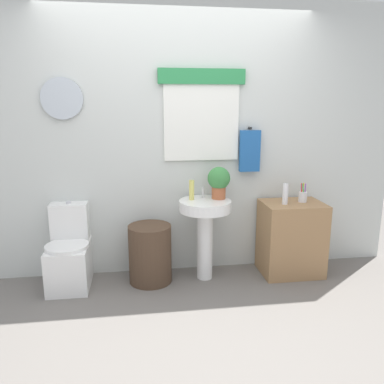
{
  "coord_description": "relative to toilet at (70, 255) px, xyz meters",
  "views": [
    {
      "loc": [
        -0.39,
        -2.54,
        1.65
      ],
      "look_at": [
        0.08,
        0.8,
        0.87
      ],
      "focal_mm": 35.7,
      "sensor_mm": 36.0,
      "label": 1
    }
  ],
  "objects": [
    {
      "name": "ground_plane",
      "position": [
        1.05,
        -0.88,
        -0.29
      ],
      "size": [
        8.0,
        8.0,
        0.0
      ],
      "primitive_type": "plane",
      "color": "slate"
    },
    {
      "name": "back_wall",
      "position": [
        1.05,
        0.26,
        1.01
      ],
      "size": [
        4.4,
        0.18,
        2.6
      ],
      "color": "silver",
      "rests_on": "ground_plane"
    },
    {
      "name": "toilet",
      "position": [
        0.0,
        0.0,
        0.0
      ],
      "size": [
        0.38,
        0.51,
        0.77
      ],
      "color": "white",
      "rests_on": "ground_plane"
    },
    {
      "name": "laundry_hamper",
      "position": [
        0.74,
        -0.03,
        -0.02
      ],
      "size": [
        0.4,
        0.4,
        0.55
      ],
      "primitive_type": "cylinder",
      "color": "#4C3828",
      "rests_on": "ground_plane"
    },
    {
      "name": "pedestal_sink",
      "position": [
        1.26,
        -0.03,
        0.28
      ],
      "size": [
        0.49,
        0.49,
        0.77
      ],
      "color": "white",
      "rests_on": "ground_plane"
    },
    {
      "name": "faucet",
      "position": [
        1.26,
        0.09,
        0.53
      ],
      "size": [
        0.03,
        0.03,
        0.1
      ],
      "primitive_type": "cylinder",
      "color": "silver",
      "rests_on": "pedestal_sink"
    },
    {
      "name": "wooden_cabinet",
      "position": [
        2.12,
        -0.03,
        0.07
      ],
      "size": [
        0.58,
        0.44,
        0.72
      ],
      "primitive_type": "cube",
      "color": "#9E754C",
      "rests_on": "ground_plane"
    },
    {
      "name": "soap_bottle",
      "position": [
        1.14,
        0.02,
        0.58
      ],
      "size": [
        0.05,
        0.05,
        0.19
      ],
      "primitive_type": "cylinder",
      "color": "#DBD166",
      "rests_on": "pedestal_sink"
    },
    {
      "name": "potted_plant",
      "position": [
        1.4,
        0.03,
        0.66
      ],
      "size": [
        0.21,
        0.21,
        0.3
      ],
      "color": "#AD5B38",
      "rests_on": "pedestal_sink"
    },
    {
      "name": "lotion_bottle",
      "position": [
        2.02,
        -0.07,
        0.53
      ],
      "size": [
        0.05,
        0.05,
        0.2
      ],
      "primitive_type": "cylinder",
      "color": "white",
      "rests_on": "wooden_cabinet"
    },
    {
      "name": "toothbrush_cup",
      "position": [
        2.23,
        -0.02,
        0.48
      ],
      "size": [
        0.08,
        0.08,
        0.19
      ],
      "color": "silver",
      "rests_on": "wooden_cabinet"
    }
  ]
}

